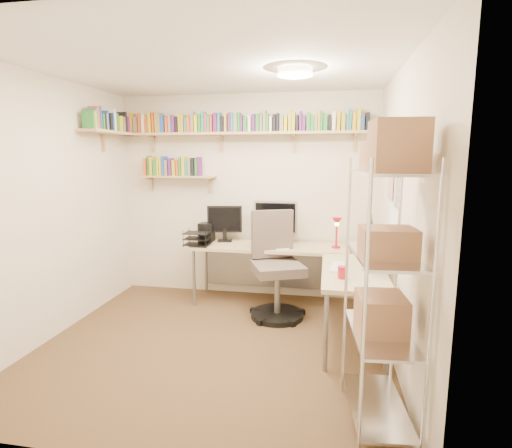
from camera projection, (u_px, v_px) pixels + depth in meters
The scene contains 6 objects.
ground at pixel (215, 345), 3.75m from camera, with size 3.20×3.20×0.00m, color #4D3821.
room_shell at pixel (212, 179), 3.50m from camera, with size 3.24×3.04×2.52m.
wall_shelves at pixel (208, 133), 4.75m from camera, with size 3.12×1.09×0.80m.
corner_desk at pixel (279, 251), 4.47m from camera, with size 2.19×1.81×1.23m.
office_chair at pixel (276, 273), 4.38m from camera, with size 0.67×0.68×1.16m.
wire_rack at pixel (386, 239), 2.40m from camera, with size 0.43×0.78×1.94m.
Camera 1 is at (1.00, -3.39, 1.74)m, focal length 28.00 mm.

